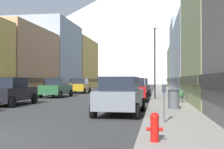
{
  "coord_description": "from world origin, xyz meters",
  "views": [
    {
      "loc": [
        5.5,
        -6.75,
        1.64
      ],
      "look_at": [
        0.37,
        26.55,
        2.25
      ],
      "focal_mm": 46.71,
      "sensor_mm": 36.0,
      "label": 1
    }
  ],
  "objects_px": {
    "car_left_3": "(80,86)",
    "car_right_2": "(140,87)",
    "pedestrian_0": "(45,87)",
    "potted_plant_0": "(180,95)",
    "car_right_1": "(135,89)",
    "car_left_2": "(57,88)",
    "streetlamp_right": "(155,50)",
    "car_right_0": "(120,95)",
    "car_left_1": "(10,91)",
    "fire_hydrant_near": "(155,126)",
    "parking_meter_near": "(164,98)",
    "trash_bin_right": "(174,99)"
  },
  "relations": [
    {
      "from": "car_left_3",
      "to": "car_right_2",
      "type": "distance_m",
      "value": 9.03
    },
    {
      "from": "pedestrian_0",
      "to": "potted_plant_0",
      "type": "bearing_deg",
      "value": -36.72
    },
    {
      "from": "car_left_3",
      "to": "car_right_1",
      "type": "height_order",
      "value": "same"
    },
    {
      "from": "car_left_2",
      "to": "car_right_2",
      "type": "bearing_deg",
      "value": 24.36
    },
    {
      "from": "streetlamp_right",
      "to": "potted_plant_0",
      "type": "bearing_deg",
      "value": -66.3
    },
    {
      "from": "car_right_0",
      "to": "potted_plant_0",
      "type": "bearing_deg",
      "value": 61.9
    },
    {
      "from": "car_left_1",
      "to": "fire_hydrant_near",
      "type": "distance_m",
      "value": 13.92
    },
    {
      "from": "car_right_1",
      "to": "parking_meter_near",
      "type": "xyz_separation_m",
      "value": [
        1.95,
        -12.25,
        0.11
      ]
    },
    {
      "from": "car_left_2",
      "to": "car_left_1",
      "type": "bearing_deg",
      "value": -89.99
    },
    {
      "from": "car_left_1",
      "to": "parking_meter_near",
      "type": "xyz_separation_m",
      "value": [
        9.55,
        -7.2,
        0.11
      ]
    },
    {
      "from": "car_right_2",
      "to": "pedestrian_0",
      "type": "bearing_deg",
      "value": -179.38
    },
    {
      "from": "car_left_1",
      "to": "pedestrian_0",
      "type": "xyz_separation_m",
      "value": [
        -2.45,
        12.12,
        -0.02
      ]
    },
    {
      "from": "car_left_1",
      "to": "car_left_3",
      "type": "bearing_deg",
      "value": 90.02
    },
    {
      "from": "car_right_0",
      "to": "streetlamp_right",
      "type": "relative_size",
      "value": 0.76
    },
    {
      "from": "car_left_1",
      "to": "streetlamp_right",
      "type": "relative_size",
      "value": 0.76
    },
    {
      "from": "car_left_1",
      "to": "car_right_2",
      "type": "distance_m",
      "value": 14.39
    },
    {
      "from": "car_right_2",
      "to": "streetlamp_right",
      "type": "distance_m",
      "value": 7.12
    },
    {
      "from": "car_left_3",
      "to": "trash_bin_right",
      "type": "relative_size",
      "value": 4.58
    },
    {
      "from": "car_right_2",
      "to": "car_right_0",
      "type": "bearing_deg",
      "value": -90.01
    },
    {
      "from": "car_right_1",
      "to": "streetlamp_right",
      "type": "relative_size",
      "value": 0.75
    },
    {
      "from": "car_left_3",
      "to": "car_right_2",
      "type": "bearing_deg",
      "value": -32.63
    },
    {
      "from": "potted_plant_0",
      "to": "pedestrian_0",
      "type": "bearing_deg",
      "value": 143.28
    },
    {
      "from": "car_left_1",
      "to": "parking_meter_near",
      "type": "relative_size",
      "value": 3.34
    },
    {
      "from": "car_right_0",
      "to": "car_right_2",
      "type": "xyz_separation_m",
      "value": [
        0.0,
        15.99,
        0.0
      ]
    },
    {
      "from": "car_left_2",
      "to": "car_right_2",
      "type": "height_order",
      "value": "same"
    },
    {
      "from": "car_left_3",
      "to": "parking_meter_near",
      "type": "distance_m",
      "value": 26.11
    },
    {
      "from": "car_right_0",
      "to": "trash_bin_right",
      "type": "bearing_deg",
      "value": 29.97
    },
    {
      "from": "car_right_0",
      "to": "streetlamp_right",
      "type": "bearing_deg",
      "value": 80.96
    },
    {
      "from": "car_left_3",
      "to": "fire_hydrant_near",
      "type": "xyz_separation_m",
      "value": [
        9.25,
        -27.49,
        -0.37
      ]
    },
    {
      "from": "car_right_0",
      "to": "parking_meter_near",
      "type": "relative_size",
      "value": 3.35
    },
    {
      "from": "car_right_1",
      "to": "fire_hydrant_near",
      "type": "xyz_separation_m",
      "value": [
        1.65,
        -15.45,
        -0.37
      ]
    },
    {
      "from": "trash_bin_right",
      "to": "streetlamp_right",
      "type": "height_order",
      "value": "streetlamp_right"
    },
    {
      "from": "car_left_2",
      "to": "fire_hydrant_near",
      "type": "bearing_deg",
      "value": -64.25
    },
    {
      "from": "car_right_0",
      "to": "car_right_2",
      "type": "bearing_deg",
      "value": 89.99
    },
    {
      "from": "car_right_2",
      "to": "pedestrian_0",
      "type": "distance_m",
      "value": 10.05
    },
    {
      "from": "potted_plant_0",
      "to": "streetlamp_right",
      "type": "xyz_separation_m",
      "value": [
        -1.65,
        3.76,
        3.36
      ]
    },
    {
      "from": "car_left_3",
      "to": "fire_hydrant_near",
      "type": "distance_m",
      "value": 29.01
    },
    {
      "from": "parking_meter_near",
      "to": "pedestrian_0",
      "type": "height_order",
      "value": "pedestrian_0"
    },
    {
      "from": "car_left_2",
      "to": "fire_hydrant_near",
      "type": "relative_size",
      "value": 6.26
    },
    {
      "from": "parking_meter_near",
      "to": "pedestrian_0",
      "type": "relative_size",
      "value": 0.84
    },
    {
      "from": "car_left_3",
      "to": "parking_meter_near",
      "type": "xyz_separation_m",
      "value": [
        9.55,
        -24.29,
        0.11
      ]
    },
    {
      "from": "car_right_1",
      "to": "streetlamp_right",
      "type": "xyz_separation_m",
      "value": [
        1.55,
        0.94,
        3.09
      ]
    },
    {
      "from": "car_left_1",
      "to": "car_left_3",
      "type": "height_order",
      "value": "same"
    },
    {
      "from": "car_left_3",
      "to": "pedestrian_0",
      "type": "height_order",
      "value": "car_left_3"
    },
    {
      "from": "fire_hydrant_near",
      "to": "pedestrian_0",
      "type": "distance_m",
      "value": 25.38
    },
    {
      "from": "car_right_0",
      "to": "trash_bin_right",
      "type": "xyz_separation_m",
      "value": [
        2.55,
        1.47,
        -0.26
      ]
    },
    {
      "from": "car_right_1",
      "to": "pedestrian_0",
      "type": "distance_m",
      "value": 12.29
    },
    {
      "from": "trash_bin_right",
      "to": "car_right_0",
      "type": "bearing_deg",
      "value": -150.03
    },
    {
      "from": "parking_meter_near",
      "to": "pedestrian_0",
      "type": "distance_m",
      "value": 22.74
    },
    {
      "from": "car_left_1",
      "to": "pedestrian_0",
      "type": "height_order",
      "value": "car_left_1"
    }
  ]
}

